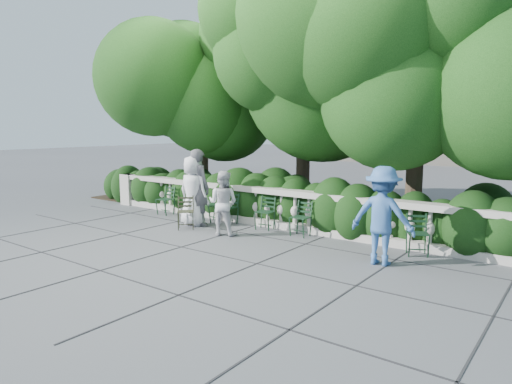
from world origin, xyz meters
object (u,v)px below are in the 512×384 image
Objects in this scene: chair_a at (207,222)px; chair_b at (162,215)px; chair_e at (297,237)px; chair_weathered at (186,230)px; chair_f at (418,257)px; chair_c at (224,225)px; person_businessman at (193,191)px; person_casual_man at (223,203)px; person_older_blue at (383,216)px; person_woman_grey at (199,187)px; chair_d at (262,231)px.

chair_a is 1.00× the size of chair_b.
chair_e and chair_weathered have the same top height.
chair_e is (2.84, -0.03, 0.00)m from chair_a.
chair_f is 1.00× the size of chair_weathered.
person_businessman is (-0.60, -0.52, 0.90)m from chair_c.
person_casual_man is (1.05, 0.21, 0.76)m from chair_weathered.
chair_b is (-1.69, -0.11, 0.00)m from chair_a.
chair_a is 1.69m from chair_b.
chair_b is at bearing -170.94° from chair_c.
person_woman_grey is at bearing -8.72° from person_older_blue.
person_businessman reaches higher than person_casual_man.
person_businessman is at bearing 157.62° from chair_f.
person_older_blue reaches higher than chair_e.
person_casual_man is 3.89m from person_older_blue.
chair_a is at bearing -13.26° from person_older_blue.
chair_b is 3.17m from person_casual_man.
chair_d is 1.06m from chair_e.
person_casual_man is at bearing -14.17° from chair_b.
person_woman_grey reaches higher than chair_a.
chair_b is at bearing -0.72° from person_woman_grey.
chair_c is 1.18m from chair_d.
chair_e is 2.65m from person_older_blue.
chair_f is at bearing -9.87° from chair_d.
chair_d is 0.55× the size of person_casual_man.
chair_c is 1.00× the size of chair_e.
person_woman_grey is at bearing -34.30° from person_casual_man.
chair_a is 0.42× the size of person_woman_grey.
chair_b is 2.16m from chair_weathered.
chair_d is at bearing 21.16° from chair_a.
person_casual_man is at bearing -127.56° from chair_d.
chair_c is 0.42× the size of person_woman_grey.
chair_c is at bearing 152.28° from chair_f.
chair_d is 1.00× the size of chair_weathered.
chair_weathered is (-2.59, -1.03, 0.00)m from chair_e.
person_businessman is (-5.61, -0.53, 0.90)m from chair_f.
chair_b is 7.31m from chair_f.
person_businessman is 0.17m from person_woman_grey.
chair_a is 1.73m from person_casual_man.
person_casual_man reaches higher than chair_b.
chair_a is 5.34m from person_older_blue.
chair_a is 1.00× the size of chair_c.
chair_e is 1.91m from person_casual_man.
person_casual_man is (1.19, -0.43, -0.23)m from person_woman_grey.
person_woman_grey is 1.29m from person_casual_man.
chair_weathered is at bearing -158.20° from chair_e.
person_older_blue is at bearing -175.55° from person_woman_grey.
chair_weathered is (-5.36, -1.06, 0.00)m from chair_f.
chair_a is 1.09m from chair_weathered.
chair_d is at bearing 151.50° from chair_f.
chair_b is 0.42× the size of person_woman_grey.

